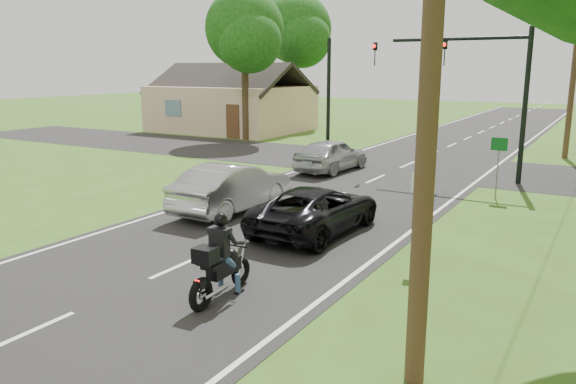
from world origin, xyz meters
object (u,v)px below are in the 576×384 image
object	(u,v)px
sign_white	(423,197)
silver_suv	(331,155)
sign_green	(499,153)
motorcycle_rider	(220,265)
utility_pole_near	(433,18)
utility_pole_far	(576,55)
dark_suv	(316,209)
silver_sedan	(233,187)
traffic_signal	(477,77)

from	to	relation	value
sign_white	silver_suv	bearing A→B (deg)	126.08
sign_green	motorcycle_rider	bearing A→B (deg)	-103.90
utility_pole_near	utility_pole_far	bearing A→B (deg)	90.00
motorcycle_rider	dark_suv	distance (m)	5.05
motorcycle_rider	sign_green	bearing A→B (deg)	73.08
silver_sedan	silver_suv	size ratio (longest dim) A/B	1.09
utility_pole_near	sign_white	size ratio (longest dim) A/B	4.71
utility_pole_near	utility_pole_far	xyz separation A→B (m)	(0.00, 24.00, 0.00)
motorcycle_rider	sign_green	xyz separation A→B (m)	(2.97, 12.01, 0.91)
utility_pole_far	sign_white	bearing A→B (deg)	-94.51
silver_sedan	traffic_signal	world-z (taller)	traffic_signal
motorcycle_rider	utility_pole_near	bearing A→B (deg)	-15.84
sign_white	motorcycle_rider	bearing A→B (deg)	-124.66
dark_suv	utility_pole_far	bearing A→B (deg)	-103.23
motorcycle_rider	sign_white	distance (m)	4.96
motorcycle_rider	silver_suv	distance (m)	14.37
silver_sedan	silver_suv	bearing A→B (deg)	-86.85
silver_suv	utility_pole_near	distance (m)	17.55
silver_sedan	motorcycle_rider	bearing A→B (deg)	124.10
utility_pole_far	sign_green	world-z (taller)	utility_pole_far
silver_suv	sign_white	xyz separation A→B (m)	(7.07, -9.70, 0.86)
motorcycle_rider	utility_pole_near	xyz separation A→B (m)	(4.27, -0.97, 4.39)
motorcycle_rider	sign_green	world-z (taller)	sign_green
dark_suv	utility_pole_far	distance (m)	19.14
utility_pole_far	silver_sedan	bearing A→B (deg)	-115.34
dark_suv	utility_pole_far	size ratio (longest dim) A/B	0.46
dark_suv	utility_pole_near	distance (m)	8.85
silver_suv	utility_pole_far	size ratio (longest dim) A/B	0.43
traffic_signal	utility_pole_far	bearing A→B (deg)	70.32
motorcycle_rider	sign_white	size ratio (longest dim) A/B	0.96
motorcycle_rider	sign_white	xyz separation A→B (m)	(2.77, 4.01, 0.91)
sign_white	utility_pole_far	bearing A→B (deg)	85.49
utility_pole_near	motorcycle_rider	bearing A→B (deg)	167.18
traffic_signal	utility_pole_near	world-z (taller)	utility_pole_near
sign_green	traffic_signal	bearing A→B (deg)	117.38
silver_sedan	dark_suv	bearing A→B (deg)	167.55
motorcycle_rider	utility_pole_far	xyz separation A→B (m)	(4.27, 23.03, 4.39)
dark_suv	traffic_signal	distance (m)	10.76
silver_sedan	utility_pole_near	world-z (taller)	utility_pole_near
utility_pole_near	silver_sedan	bearing A→B (deg)	140.35
sign_white	sign_green	xyz separation A→B (m)	(0.20, 8.00, 0.00)
dark_suv	sign_green	distance (m)	7.85
silver_sedan	traffic_signal	xyz separation A→B (m)	(5.30, 9.23, 3.36)
silver_sedan	silver_suv	distance (m)	7.93
traffic_signal	sign_white	xyz separation A→B (m)	(1.36, -11.02, -2.54)
silver_sedan	sign_green	bearing A→B (deg)	-137.62
sign_green	silver_sedan	bearing A→B (deg)	-137.83
silver_suv	utility_pole_near	xyz separation A→B (m)	(8.57, -14.68, 4.34)
dark_suv	silver_suv	world-z (taller)	silver_suv
traffic_signal	silver_suv	bearing A→B (deg)	-167.04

